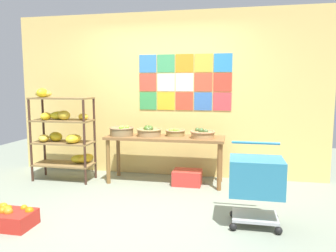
{
  "coord_description": "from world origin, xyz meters",
  "views": [
    {
      "loc": [
        1.1,
        -3.59,
        1.48
      ],
      "look_at": [
        0.21,
        0.77,
        0.92
      ],
      "focal_mm": 34.59,
      "sensor_mm": 36.0,
      "label": 1
    }
  ],
  "objects_px": {
    "fruit_basket_back_right": "(149,131)",
    "shopping_cart": "(256,179)",
    "fruit_basket_back_left": "(122,131)",
    "fruit_basket_left": "(203,134)",
    "display_table": "(165,142)",
    "fruit_basket_right": "(175,132)",
    "banana_shelf_unit": "(63,131)",
    "orange_crate_foreground": "(10,217)",
    "produce_crate_under_table": "(187,177)"
  },
  "relations": [
    {
      "from": "display_table",
      "to": "produce_crate_under_table",
      "type": "height_order",
      "value": "display_table"
    },
    {
      "from": "fruit_basket_right",
      "to": "produce_crate_under_table",
      "type": "relative_size",
      "value": 0.72
    },
    {
      "from": "shopping_cart",
      "to": "orange_crate_foreground",
      "type": "bearing_deg",
      "value": -153.98
    },
    {
      "from": "fruit_basket_back_left",
      "to": "fruit_basket_left",
      "type": "relative_size",
      "value": 1.02
    },
    {
      "from": "fruit_basket_left",
      "to": "fruit_basket_right",
      "type": "bearing_deg",
      "value": 164.93
    },
    {
      "from": "shopping_cart",
      "to": "fruit_basket_left",
      "type": "bearing_deg",
      "value": 131.97
    },
    {
      "from": "banana_shelf_unit",
      "to": "shopping_cart",
      "type": "distance_m",
      "value": 3.07
    },
    {
      "from": "fruit_basket_left",
      "to": "shopping_cart",
      "type": "height_order",
      "value": "fruit_basket_left"
    },
    {
      "from": "fruit_basket_right",
      "to": "produce_crate_under_table",
      "type": "bearing_deg",
      "value": -30.61
    },
    {
      "from": "fruit_basket_right",
      "to": "orange_crate_foreground",
      "type": "distance_m",
      "value": 2.5
    },
    {
      "from": "produce_crate_under_table",
      "to": "shopping_cart",
      "type": "relative_size",
      "value": 0.49
    },
    {
      "from": "display_table",
      "to": "fruit_basket_back_right",
      "type": "xyz_separation_m",
      "value": [
        -0.25,
        -0.01,
        0.16
      ]
    },
    {
      "from": "fruit_basket_back_right",
      "to": "display_table",
      "type": "bearing_deg",
      "value": 2.46
    },
    {
      "from": "fruit_basket_back_right",
      "to": "fruit_basket_left",
      "type": "distance_m",
      "value": 0.82
    },
    {
      "from": "display_table",
      "to": "fruit_basket_right",
      "type": "relative_size",
      "value": 5.82
    },
    {
      "from": "display_table",
      "to": "fruit_basket_back_left",
      "type": "relative_size",
      "value": 4.78
    },
    {
      "from": "fruit_basket_back_right",
      "to": "shopping_cart",
      "type": "relative_size",
      "value": 0.44
    },
    {
      "from": "fruit_basket_back_left",
      "to": "orange_crate_foreground",
      "type": "relative_size",
      "value": 0.77
    },
    {
      "from": "banana_shelf_unit",
      "to": "fruit_basket_right",
      "type": "relative_size",
      "value": 4.7
    },
    {
      "from": "produce_crate_under_table",
      "to": "fruit_basket_right",
      "type": "bearing_deg",
      "value": 149.39
    },
    {
      "from": "fruit_basket_right",
      "to": "orange_crate_foreground",
      "type": "xyz_separation_m",
      "value": [
        -1.42,
        -1.94,
        -0.67
      ]
    },
    {
      "from": "fruit_basket_right",
      "to": "shopping_cart",
      "type": "relative_size",
      "value": 0.35
    },
    {
      "from": "produce_crate_under_table",
      "to": "orange_crate_foreground",
      "type": "height_order",
      "value": "orange_crate_foreground"
    },
    {
      "from": "fruit_basket_back_right",
      "to": "fruit_basket_left",
      "type": "xyz_separation_m",
      "value": [
        0.82,
        -0.02,
        -0.01
      ]
    },
    {
      "from": "fruit_basket_right",
      "to": "banana_shelf_unit",
      "type": "bearing_deg",
      "value": -171.93
    },
    {
      "from": "banana_shelf_unit",
      "to": "fruit_basket_left",
      "type": "distance_m",
      "value": 2.16
    },
    {
      "from": "fruit_basket_back_right",
      "to": "fruit_basket_back_left",
      "type": "bearing_deg",
      "value": -173.08
    },
    {
      "from": "orange_crate_foreground",
      "to": "shopping_cart",
      "type": "bearing_deg",
      "value": 12.11
    },
    {
      "from": "orange_crate_foreground",
      "to": "fruit_basket_left",
      "type": "bearing_deg",
      "value": 44.64
    },
    {
      "from": "orange_crate_foreground",
      "to": "banana_shelf_unit",
      "type": "bearing_deg",
      "value": 100.3
    },
    {
      "from": "shopping_cart",
      "to": "display_table",
      "type": "bearing_deg",
      "value": 147.56
    },
    {
      "from": "banana_shelf_unit",
      "to": "orange_crate_foreground",
      "type": "relative_size",
      "value": 2.96
    },
    {
      "from": "display_table",
      "to": "orange_crate_foreground",
      "type": "distance_m",
      "value": 2.31
    },
    {
      "from": "banana_shelf_unit",
      "to": "fruit_basket_left",
      "type": "height_order",
      "value": "banana_shelf_unit"
    },
    {
      "from": "fruit_basket_back_right",
      "to": "produce_crate_under_table",
      "type": "relative_size",
      "value": 0.9
    },
    {
      "from": "fruit_basket_back_left",
      "to": "produce_crate_under_table",
      "type": "height_order",
      "value": "fruit_basket_back_left"
    },
    {
      "from": "display_table",
      "to": "produce_crate_under_table",
      "type": "xyz_separation_m",
      "value": [
        0.35,
        -0.04,
        -0.52
      ]
    },
    {
      "from": "produce_crate_under_table",
      "to": "fruit_basket_left",
      "type": "bearing_deg",
      "value": 1.9
    },
    {
      "from": "display_table",
      "to": "fruit_basket_right",
      "type": "height_order",
      "value": "fruit_basket_right"
    },
    {
      "from": "fruit_basket_back_left",
      "to": "fruit_basket_right",
      "type": "bearing_deg",
      "value": 10.04
    },
    {
      "from": "display_table",
      "to": "fruit_basket_right",
      "type": "bearing_deg",
      "value": 29.49
    },
    {
      "from": "banana_shelf_unit",
      "to": "fruit_basket_back_left",
      "type": "xyz_separation_m",
      "value": [
        0.92,
        0.1,
        0.01
      ]
    },
    {
      "from": "display_table",
      "to": "orange_crate_foreground",
      "type": "relative_size",
      "value": 3.67
    },
    {
      "from": "fruit_basket_back_left",
      "to": "shopping_cart",
      "type": "height_order",
      "value": "fruit_basket_back_left"
    },
    {
      "from": "display_table",
      "to": "shopping_cart",
      "type": "xyz_separation_m",
      "value": [
        1.25,
        -1.31,
        -0.12
      ]
    },
    {
      "from": "fruit_basket_back_right",
      "to": "fruit_basket_right",
      "type": "bearing_deg",
      "value": 13.31
    },
    {
      "from": "orange_crate_foreground",
      "to": "fruit_basket_back_left",
      "type": "bearing_deg",
      "value": 71.13
    },
    {
      "from": "fruit_basket_left",
      "to": "shopping_cart",
      "type": "distance_m",
      "value": 1.48
    },
    {
      "from": "display_table",
      "to": "shopping_cart",
      "type": "height_order",
      "value": "shopping_cart"
    },
    {
      "from": "display_table",
      "to": "produce_crate_under_table",
      "type": "bearing_deg",
      "value": -6.56
    }
  ]
}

